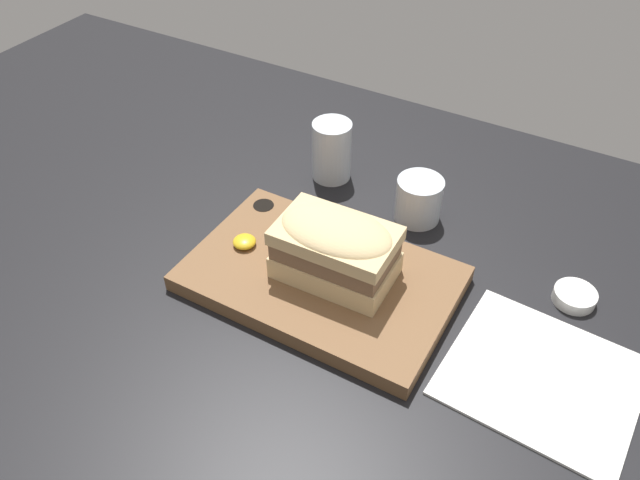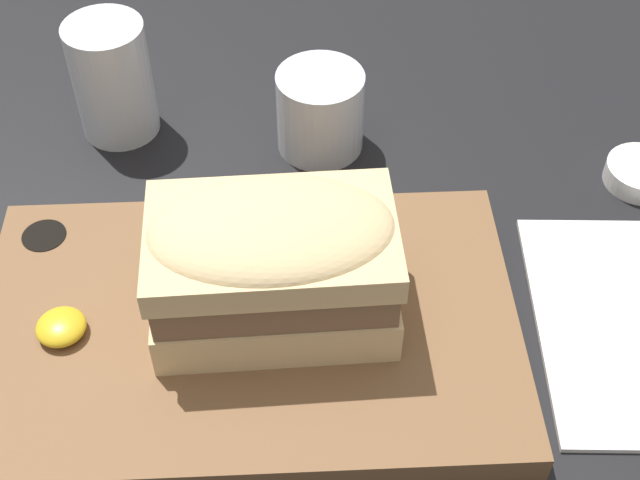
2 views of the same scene
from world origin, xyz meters
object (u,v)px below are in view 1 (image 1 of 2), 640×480
(napkin, at_px, (542,377))
(condiment_dish, at_px, (575,296))
(sandwich, at_px, (336,247))
(water_glass, at_px, (332,154))
(wine_glass, at_px, (418,202))
(serving_board, at_px, (320,278))

(napkin, distance_m, condiment_dish, 0.14)
(condiment_dish, bearing_deg, sandwich, -155.03)
(water_glass, bearing_deg, napkin, -29.23)
(water_glass, bearing_deg, wine_glass, -10.01)
(sandwich, bearing_deg, napkin, -2.06)
(sandwich, bearing_deg, wine_glass, 78.64)
(sandwich, bearing_deg, serving_board, -161.21)
(serving_board, distance_m, napkin, 0.30)
(sandwich, xyz_separation_m, water_glass, (-0.12, 0.22, -0.03))
(condiment_dish, bearing_deg, water_glass, 168.30)
(serving_board, relative_size, condiment_dish, 6.32)
(serving_board, xyz_separation_m, condiment_dish, (0.30, 0.14, -0.00))
(water_glass, distance_m, wine_glass, 0.17)
(sandwich, height_order, napkin, sandwich)
(serving_board, relative_size, sandwich, 2.27)
(water_glass, bearing_deg, condiment_dish, -11.70)
(water_glass, xyz_separation_m, condiment_dish, (0.41, -0.08, -0.03))
(napkin, bearing_deg, water_glass, 150.77)
(serving_board, bearing_deg, napkin, -0.70)
(wine_glass, bearing_deg, napkin, -39.25)
(sandwich, height_order, water_glass, sandwich)
(condiment_dish, bearing_deg, wine_glass, 167.19)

